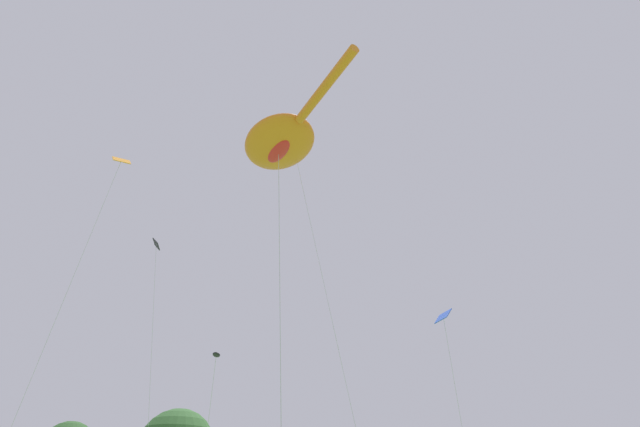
{
  "coord_description": "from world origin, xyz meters",
  "views": [
    {
      "loc": [
        -9.97,
        -3.52,
        1.42
      ],
      "look_at": [
        1.07,
        9.13,
        12.06
      ],
      "focal_mm": 26.22,
      "sensor_mm": 36.0,
      "label": 1
    }
  ],
  "objects_px": {
    "small_kite_triangle_green": "(155,267)",
    "small_kite_box_yellow": "(290,130)",
    "small_kite_stunt_black": "(216,360)",
    "small_kite_diamond_red": "(444,323)",
    "small_kite_streamer_purple": "(115,177)",
    "big_show_kite": "(281,141)"
  },
  "relations": [
    {
      "from": "small_kite_triangle_green",
      "to": "small_kite_box_yellow",
      "type": "bearing_deg",
      "value": -12.0
    },
    {
      "from": "small_kite_triangle_green",
      "to": "big_show_kite",
      "type": "bearing_deg",
      "value": -25.0
    },
    {
      "from": "small_kite_streamer_purple",
      "to": "small_kite_box_yellow",
      "type": "distance_m",
      "value": 10.68
    },
    {
      "from": "small_kite_streamer_purple",
      "to": "small_kite_box_yellow",
      "type": "height_order",
      "value": "small_kite_box_yellow"
    },
    {
      "from": "big_show_kite",
      "to": "small_kite_box_yellow",
      "type": "bearing_deg",
      "value": -34.6
    },
    {
      "from": "small_kite_streamer_purple",
      "to": "small_kite_stunt_black",
      "type": "height_order",
      "value": "small_kite_streamer_purple"
    },
    {
      "from": "small_kite_diamond_red",
      "to": "big_show_kite",
      "type": "bearing_deg",
      "value": -11.9
    },
    {
      "from": "small_kite_streamer_purple",
      "to": "small_kite_box_yellow",
      "type": "relative_size",
      "value": 0.84
    },
    {
      "from": "small_kite_diamond_red",
      "to": "small_kite_triangle_green",
      "type": "bearing_deg",
      "value": -51.21
    },
    {
      "from": "small_kite_streamer_purple",
      "to": "small_kite_stunt_black",
      "type": "bearing_deg",
      "value": 69.98
    },
    {
      "from": "small_kite_diamond_red",
      "to": "small_kite_triangle_green",
      "type": "height_order",
      "value": "small_kite_triangle_green"
    },
    {
      "from": "big_show_kite",
      "to": "small_kite_triangle_green",
      "type": "bearing_deg",
      "value": 16.82
    },
    {
      "from": "small_kite_stunt_black",
      "to": "small_kite_box_yellow",
      "type": "relative_size",
      "value": 0.36
    },
    {
      "from": "small_kite_stunt_black",
      "to": "small_kite_box_yellow",
      "type": "distance_m",
      "value": 14.38
    },
    {
      "from": "big_show_kite",
      "to": "small_kite_streamer_purple",
      "type": "relative_size",
      "value": 1.0
    },
    {
      "from": "small_kite_stunt_black",
      "to": "small_kite_diamond_red",
      "type": "xyz_separation_m",
      "value": [
        9.75,
        -6.97,
        2.27
      ]
    },
    {
      "from": "small_kite_diamond_red",
      "to": "small_kite_box_yellow",
      "type": "distance_m",
      "value": 14.74
    },
    {
      "from": "small_kite_diamond_red",
      "to": "small_kite_triangle_green",
      "type": "distance_m",
      "value": 18.05
    },
    {
      "from": "small_kite_diamond_red",
      "to": "small_kite_box_yellow",
      "type": "relative_size",
      "value": 0.48
    },
    {
      "from": "small_kite_stunt_black",
      "to": "small_kite_diamond_red",
      "type": "relative_size",
      "value": 0.75
    },
    {
      "from": "small_kite_stunt_black",
      "to": "small_kite_box_yellow",
      "type": "xyz_separation_m",
      "value": [
        1.56,
        -3.19,
        13.94
      ]
    },
    {
      "from": "small_kite_streamer_purple",
      "to": "small_kite_diamond_red",
      "type": "height_order",
      "value": "small_kite_streamer_purple"
    }
  ]
}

